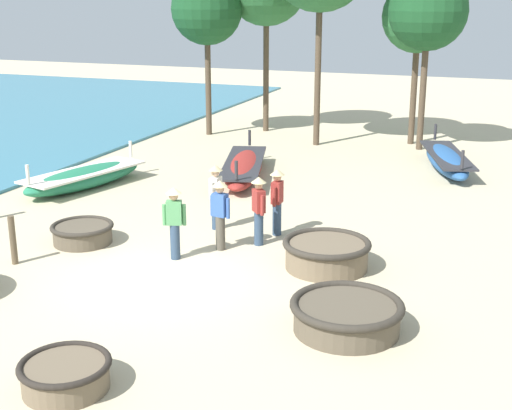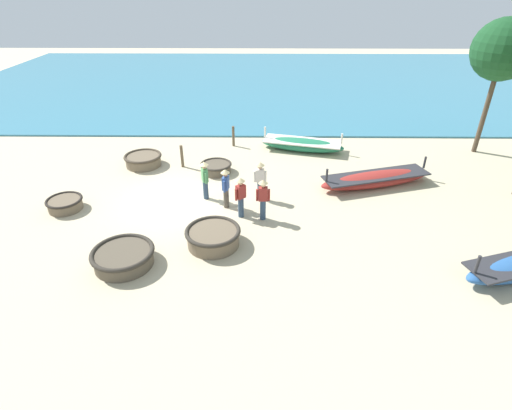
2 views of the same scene
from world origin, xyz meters
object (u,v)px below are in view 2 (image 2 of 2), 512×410
Objects in this scene: coracle_weathered at (123,257)px; mooring_post_inland at (233,136)px; fisherman_hauling at (241,195)px; long_boat_ochre_hull at (302,144)px; coracle_upturned at (65,204)px; coracle_far_left at (216,167)px; fisherman_with_hat at (226,186)px; coracle_center at (143,160)px; long_boat_blue_hull at (376,179)px; tree_leftmost at (503,50)px; fisherman_by_coracle at (205,178)px; mooring_post_shoreline at (182,156)px; fisherman_standing_right at (260,178)px; coracle_nearest at (213,236)px; fisherman_crouching at (263,197)px.

mooring_post_inland is at bearing 164.40° from coracle_weathered.
long_boat_ochre_hull is at bearing 156.59° from fisherman_hauling.
coracle_far_left is at bearing 121.71° from coracle_upturned.
fisherman_with_hat is at bearing -139.14° from fisherman_hauling.
coracle_center is 3.73m from coracle_far_left.
tree_leftmost reaches higher than long_boat_blue_hull.
long_boat_blue_hull is at bearing 99.84° from fisherman_by_coracle.
long_boat_blue_hull reaches higher than coracle_far_left.
fisherman_with_hat is at bearing 32.11° from mooring_post_shoreline.
fisherman_standing_right reaches higher than coracle_far_left.
coracle_weathered is 3.00m from coracle_nearest.
tree_leftmost is at bearing 89.69° from long_boat_ochre_hull.
coracle_weathered is at bearing 9.94° from coracle_center.
fisherman_crouching reaches higher than coracle_center.
coracle_nearest is 2.52m from fisherman_crouching.
fisherman_with_hat is 1.00× the size of fisherman_standing_right.
coracle_far_left is 1.06× the size of coracle_upturned.
coracle_far_left is at bearing -78.34° from tree_leftmost.
coracle_nearest is 8.17m from long_boat_blue_hull.
mooring_post_shoreline is at bearing -81.91° from tree_leftmost.
fisherman_hauling reaches higher than coracle_far_left.
coracle_far_left is 5.92m from coracle_nearest.
coracle_far_left is 0.32× the size of long_boat_ochre_hull.
fisherman_with_hat is 1.00× the size of fisherman_by_coracle.
fisherman_crouching is at bearing 79.15° from fisherman_hauling.
mooring_post_inland is at bearing -168.14° from fisherman_crouching.
fisherman_standing_right is 0.25× the size of tree_leftmost.
fisherman_hauling is at bearing 5.73° from mooring_post_inland.
fisherman_crouching is (6.99, -2.11, 0.63)m from long_boat_ochre_hull.
fisherman_hauling is (4.75, 5.02, 0.65)m from coracle_center.
long_boat_blue_hull is (-5.74, 9.53, 0.01)m from coracle_weathered.
coracle_weathered is 1.22× the size of fisherman_with_hat.
fisherman_crouching is at bearing 122.45° from coracle_weathered.
fisherman_crouching is (0.63, 7.92, 0.70)m from coracle_upturned.
coracle_nearest is 1.15× the size of fisherman_with_hat.
coracle_center reaches higher than coracle_weathered.
fisherman_standing_right reaches higher than mooring_post_shoreline.
fisherman_with_hat is at bearing -72.90° from long_boat_blue_hull.
mooring_post_inland is (-6.95, 6.32, 0.30)m from coracle_upturned.
fisherman_by_coracle is (1.28, -7.40, 0.63)m from long_boat_blue_hull.
fisherman_hauling reaches higher than long_boat_ochre_hull.
fisherman_with_hat reaches higher than coracle_center.
coracle_weathered is at bearing -57.55° from fisherman_crouching.
long_boat_blue_hull is 4.83× the size of mooring_post_shoreline.
fisherman_by_coracle and fisherman_crouching have the same top height.
long_boat_blue_hull is at bearing -57.06° from tree_leftmost.
coracle_nearest is 1.15× the size of fisherman_by_coracle.
coracle_upturned is 7.12m from fisherman_hauling.
long_boat_ochre_hull is at bearing 110.16° from mooring_post_shoreline.
coracle_upturned is at bearing -87.80° from fisherman_with_hat.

